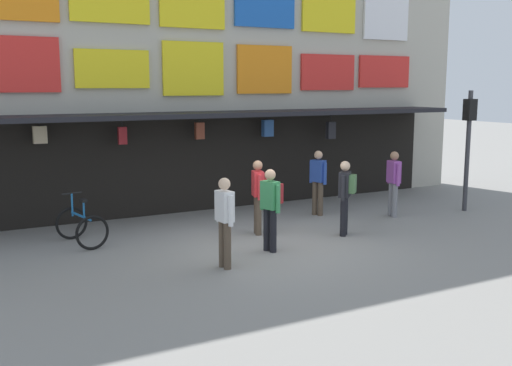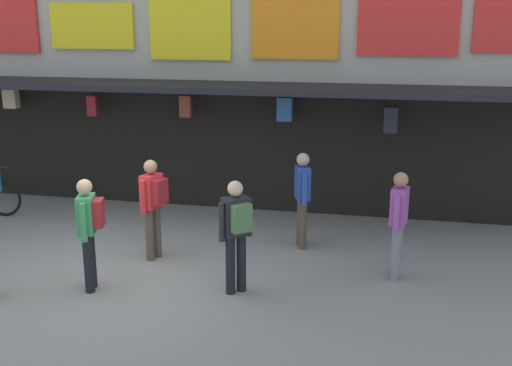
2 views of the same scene
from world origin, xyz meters
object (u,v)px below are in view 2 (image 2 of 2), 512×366
object	(u,v)px
pedestrian_in_black	(236,229)
pedestrian_in_yellow	(153,202)
pedestrian_in_blue	(398,220)
pedestrian_in_red	(302,195)
pedestrian_in_green	(89,226)

from	to	relation	value
pedestrian_in_black	pedestrian_in_yellow	distance (m)	1.93
pedestrian_in_blue	pedestrian_in_yellow	world-z (taller)	same
pedestrian_in_blue	pedestrian_in_black	bearing A→B (deg)	-155.90
pedestrian_in_red	pedestrian_in_blue	bearing A→B (deg)	-33.18
pedestrian_in_green	pedestrian_in_yellow	bearing A→B (deg)	71.35
pedestrian_in_green	pedestrian_in_black	size ratio (longest dim) A/B	1.00
pedestrian_in_black	pedestrian_in_red	world-z (taller)	same
pedestrian_in_green	pedestrian_in_red	distance (m)	3.66
pedestrian_in_black	pedestrian_in_yellow	size ratio (longest dim) A/B	1.00
pedestrian_in_black	pedestrian_in_blue	world-z (taller)	same
pedestrian_in_black	pedestrian_in_green	bearing A→B (deg)	-170.85
pedestrian_in_yellow	pedestrian_in_blue	bearing A→B (deg)	-0.01
pedestrian_in_green	pedestrian_in_blue	world-z (taller)	same
pedestrian_in_green	pedestrian_in_yellow	xyz separation A→B (m)	(0.46, 1.35, 0.00)
pedestrian_in_green	pedestrian_in_yellow	world-z (taller)	same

